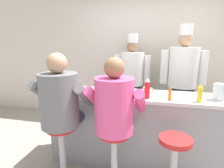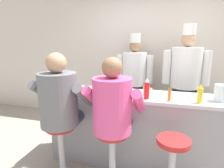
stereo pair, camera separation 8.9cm
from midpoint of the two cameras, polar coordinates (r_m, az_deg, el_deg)
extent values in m
cube|color=beige|center=(3.84, 12.00, 8.60)|extent=(10.00, 0.06, 2.70)
cube|color=gray|center=(2.58, 8.81, -13.80)|extent=(2.26, 0.54, 0.91)
cube|color=#BCBCC1|center=(2.41, 9.19, -3.59)|extent=(2.31, 0.56, 0.04)
cylinder|color=red|center=(2.21, 11.65, -1.96)|extent=(0.06, 0.06, 0.20)
cone|color=white|center=(2.18, 11.79, 1.20)|extent=(0.05, 0.05, 0.05)
cylinder|color=yellow|center=(2.25, 26.25, -3.21)|extent=(0.06, 0.06, 0.16)
cone|color=yellow|center=(2.22, 26.51, -0.61)|extent=(0.04, 0.04, 0.04)
cylinder|color=orange|center=(2.20, 18.19, -3.21)|extent=(0.04, 0.04, 0.14)
cylinder|color=#287F2D|center=(2.18, 18.33, -1.30)|extent=(0.02, 0.02, 0.01)
cylinder|color=silver|center=(2.43, 31.10, -2.34)|extent=(0.14, 0.14, 0.19)
cylinder|color=white|center=(2.52, -9.44, -2.21)|extent=(0.23, 0.23, 0.02)
ellipsoid|color=#E0BC60|center=(2.51, -9.45, -1.70)|extent=(0.11, 0.08, 0.03)
cylinder|color=#4C7FB7|center=(2.33, -0.53, -2.71)|extent=(0.15, 0.15, 0.06)
cylinder|color=beige|center=(2.40, 11.51, -2.07)|extent=(0.08, 0.08, 0.09)
torus|color=beige|center=(2.40, 12.79, -2.04)|extent=(0.07, 0.01, 0.07)
cube|color=silver|center=(2.36, 5.13, -1.58)|extent=(0.13, 0.07, 0.14)
cube|color=black|center=(2.32, 4.96, -1.80)|extent=(0.08, 0.01, 0.05)
cylinder|color=#B2B5BA|center=(2.41, -13.99, -19.27)|extent=(0.07, 0.07, 0.64)
cylinder|color=red|center=(2.26, -14.41, -12.47)|extent=(0.32, 0.32, 0.05)
cylinder|color=#33384C|center=(2.46, -14.18, -9.32)|extent=(0.16, 0.42, 0.16)
cylinder|color=#33384C|center=(2.37, -9.67, -9.98)|extent=(0.16, 0.42, 0.16)
cylinder|color=slate|center=(2.15, -14.88, -4.61)|extent=(0.42, 0.42, 0.60)
cylinder|color=slate|center=(2.37, -19.02, -2.50)|extent=(0.11, 0.45, 0.36)
cylinder|color=slate|center=(2.13, -7.10, -3.61)|extent=(0.11, 0.45, 0.36)
sphere|color=tan|center=(2.07, -15.51, 6.24)|extent=(0.22, 0.22, 0.22)
cylinder|color=#B2B5BA|center=(2.21, 1.32, -22.10)|extent=(0.07, 0.07, 0.64)
cylinder|color=red|center=(2.05, 1.36, -14.84)|extent=(0.32, 0.32, 0.05)
cylinder|color=#33384C|center=(2.23, 0.09, -11.31)|extent=(0.15, 0.40, 0.15)
cylinder|color=#33384C|center=(2.19, 5.31, -11.83)|extent=(0.15, 0.40, 0.15)
cylinder|color=#E54C8C|center=(1.92, 1.41, -6.58)|extent=(0.40, 0.40, 0.57)
cylinder|color=#E54C8C|center=(2.09, -4.61, -4.23)|extent=(0.10, 0.43, 0.35)
cylinder|color=#E54C8C|center=(1.98, 9.41, -5.31)|extent=(0.10, 0.43, 0.35)
sphere|color=#8C6647|center=(1.83, 1.47, 5.02)|extent=(0.21, 0.21, 0.21)
cylinder|color=red|center=(2.01, 19.51, -16.19)|extent=(0.32, 0.32, 0.05)
cube|color=#232328|center=(3.70, 7.26, -6.30)|extent=(0.34, 0.19, 0.81)
cube|color=white|center=(3.61, 7.21, -4.11)|extent=(0.30, 0.02, 0.49)
cylinder|color=white|center=(3.54, 7.57, 4.64)|extent=(0.44, 0.44, 0.61)
sphere|color=#8C6647|center=(3.51, 7.77, 11.27)|extent=(0.21, 0.21, 0.21)
cylinder|color=white|center=(3.51, 7.84, 13.66)|extent=(0.19, 0.19, 0.17)
cylinder|color=white|center=(3.59, 3.11, 4.79)|extent=(0.12, 0.12, 0.52)
cylinder|color=white|center=(3.52, 12.13, 4.36)|extent=(0.12, 0.12, 0.52)
cube|color=#232328|center=(3.47, 21.32, -7.88)|extent=(0.36, 0.20, 0.87)
cube|color=white|center=(3.37, 21.64, -5.41)|extent=(0.33, 0.02, 0.52)
cylinder|color=white|center=(3.30, 22.36, 4.65)|extent=(0.47, 0.47, 0.65)
sphere|color=tan|center=(3.27, 23.01, 12.27)|extent=(0.22, 0.22, 0.22)
cylinder|color=white|center=(3.28, 23.25, 15.00)|extent=(0.20, 0.20, 0.18)
cylinder|color=white|center=(3.27, 17.11, 4.93)|extent=(0.13, 0.13, 0.55)
cylinder|color=white|center=(3.35, 27.49, 4.23)|extent=(0.13, 0.13, 0.55)
camera|label=1|loc=(0.04, -88.94, 0.23)|focal=30.00mm
camera|label=2|loc=(0.04, 91.06, -0.23)|focal=30.00mm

